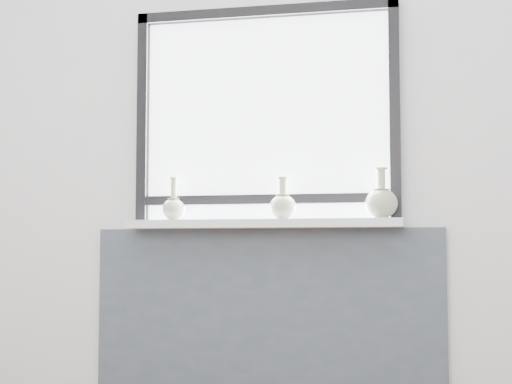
% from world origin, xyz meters
% --- Properties ---
extents(back_wall, '(3.60, 0.02, 2.60)m').
position_xyz_m(back_wall, '(0.00, 1.81, 1.30)').
color(back_wall, silver).
rests_on(back_wall, ground).
extents(apron_panel, '(1.70, 0.03, 0.86)m').
position_xyz_m(apron_panel, '(0.00, 1.78, 0.43)').
color(apron_panel, '#444C5A').
rests_on(apron_panel, ground).
extents(windowsill, '(1.32, 0.18, 0.04)m').
position_xyz_m(windowsill, '(0.00, 1.71, 0.88)').
color(windowsill, silver).
rests_on(windowsill, apron_panel).
extents(window, '(1.30, 0.06, 1.05)m').
position_xyz_m(window, '(0.00, 1.77, 1.44)').
color(window, black).
rests_on(window, windowsill).
extents(vase_a, '(0.11, 0.11, 0.21)m').
position_xyz_m(vase_a, '(-0.45, 1.71, 0.96)').
color(vase_a, '#AEB595').
rests_on(vase_a, windowsill).
extents(vase_b, '(0.13, 0.13, 0.20)m').
position_xyz_m(vase_b, '(0.10, 1.71, 0.97)').
color(vase_b, '#AEB595').
rests_on(vase_b, windowsill).
extents(vase_c, '(0.15, 0.15, 0.24)m').
position_xyz_m(vase_c, '(0.56, 1.70, 0.98)').
color(vase_c, '#AEB595').
rests_on(vase_c, windowsill).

